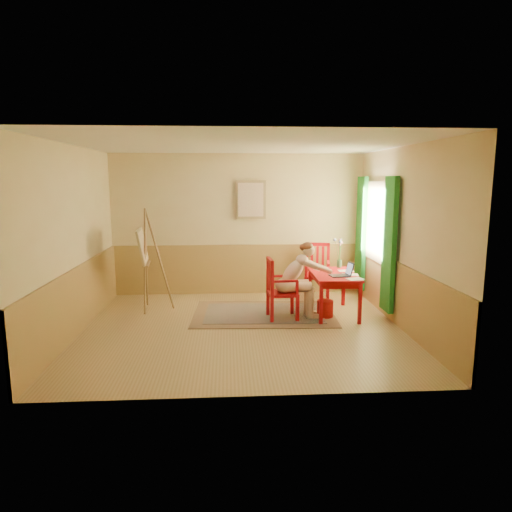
{
  "coord_description": "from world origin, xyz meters",
  "views": [
    {
      "loc": [
        -0.22,
        -6.76,
        2.29
      ],
      "look_at": [
        0.25,
        0.55,
        1.05
      ],
      "focal_mm": 31.67,
      "sensor_mm": 36.0,
      "label": 1
    }
  ],
  "objects": [
    {
      "name": "table",
      "position": [
        1.58,
        0.65,
        0.63
      ],
      "size": [
        0.74,
        1.21,
        0.72
      ],
      "color": "red",
      "rests_on": "room"
    },
    {
      "name": "window",
      "position": [
        2.42,
        1.1,
        1.35
      ],
      "size": [
        0.12,
        2.01,
        2.2
      ],
      "color": "white",
      "rests_on": "room"
    },
    {
      "name": "easel",
      "position": [
        -1.67,
        1.15,
        1.07
      ],
      "size": [
        0.63,
        0.81,
        1.81
      ],
      "color": "brown",
      "rests_on": "room"
    },
    {
      "name": "wainscot",
      "position": [
        0.0,
        0.8,
        0.5
      ],
      "size": [
        5.0,
        4.5,
        1.0
      ],
      "color": "#A07B41",
      "rests_on": "room"
    },
    {
      "name": "laptop",
      "position": [
        1.68,
        0.42,
        0.77
      ],
      "size": [
        0.4,
        0.28,
        0.23
      ],
      "color": "#1E2338",
      "rests_on": "table"
    },
    {
      "name": "chair_back",
      "position": [
        1.51,
        1.71,
        0.54
      ],
      "size": [
        0.56,
        0.58,
        1.08
      ],
      "color": "red",
      "rests_on": "room"
    },
    {
      "name": "vase",
      "position": [
        1.8,
        1.16,
        0.96
      ],
      "size": [
        0.19,
        0.27,
        0.53
      ],
      "color": "#3F724C",
      "rests_on": "table"
    },
    {
      "name": "figure",
      "position": [
        0.94,
        0.47,
        0.71
      ],
      "size": [
        0.96,
        0.44,
        1.28
      ],
      "color": "beige",
      "rests_on": "room"
    },
    {
      "name": "room",
      "position": [
        0.0,
        0.0,
        1.4
      ],
      "size": [
        5.04,
        4.54,
        2.84
      ],
      "color": "#A58654",
      "rests_on": "ground"
    },
    {
      "name": "rug",
      "position": [
        0.39,
        0.74,
        0.01
      ],
      "size": [
        2.47,
        1.71,
        0.02
      ],
      "color": "#8C7251",
      "rests_on": "room"
    },
    {
      "name": "chair_left",
      "position": [
        0.63,
        0.44,
        0.51
      ],
      "size": [
        0.5,
        0.49,
        1.02
      ],
      "color": "red",
      "rests_on": "room"
    },
    {
      "name": "wastebasket",
      "position": [
        1.41,
        0.49,
        0.15
      ],
      "size": [
        0.3,
        0.3,
        0.29
      ],
      "primitive_type": "cylinder",
      "rotation": [
        0.0,
        0.0,
        0.11
      ],
      "color": "#AF1313",
      "rests_on": "room"
    },
    {
      "name": "wall_portrait",
      "position": [
        0.25,
        2.2,
        1.9
      ],
      "size": [
        0.6,
        0.05,
        0.76
      ],
      "color": "#917950",
      "rests_on": "room"
    },
    {
      "name": "papers",
      "position": [
        1.74,
        0.63,
        0.72
      ],
      "size": [
        0.68,
        1.07,
        0.0
      ],
      "color": "white",
      "rests_on": "table"
    }
  ]
}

